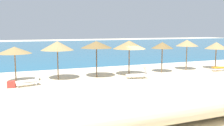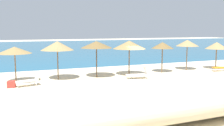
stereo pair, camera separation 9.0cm
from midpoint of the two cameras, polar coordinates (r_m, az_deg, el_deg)
The scene contains 13 objects.
ground_plane at distance 19.65m, azimuth 8.07°, elevation -3.60°, with size 160.00×160.00×0.00m, color beige.
sea_water at distance 55.05m, azimuth -11.80°, elevation 3.50°, with size 160.00×60.10×0.01m, color #1E6B93.
beach_umbrella_0 at distance 18.97m, azimuth -21.28°, elevation 2.71°, with size 2.36×2.36×2.59m.
beach_umbrella_1 at distance 19.31m, azimuth -12.38°, elevation 3.82°, with size 2.46×2.46×2.92m.
beach_umbrella_2 at distance 19.83m, azimuth -3.66°, elevation 4.17°, with size 2.49×2.49×2.89m.
beach_umbrella_3 at distance 20.69m, azimuth 3.78°, elevation 4.13°, with size 2.69×2.69×2.89m.
beach_umbrella_4 at distance 22.53m, azimuth 11.18°, elevation 3.93°, with size 1.93×1.93×2.70m.
beach_umbrella_5 at distance 24.48m, azimuth 16.48°, elevation 4.34°, with size 2.09×2.09×2.83m.
beach_umbrella_6 at distance 26.15m, azimuth 22.41°, elevation 3.67°, with size 2.14×2.14×2.59m.
lounge_chair_0 at distance 25.07m, azimuth 23.42°, elevation -0.71°, with size 1.51×1.00×1.01m.
lounge_chair_1 at distance 17.90m, azimuth -18.40°, elevation -3.61°, with size 1.59×0.90×0.96m.
lounge_chair_2 at distance 19.76m, azimuth 6.03°, elevation -2.39°, with size 1.78×0.96×1.00m.
cooler_box at distance 17.88m, azimuth -21.92°, elevation -4.49°, with size 0.51×0.40×0.43m, color red.
Camera 1 is at (-9.73, -16.65, 3.80)m, focal length 40.49 mm.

